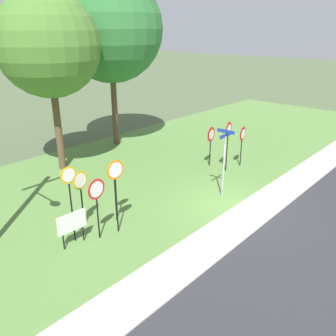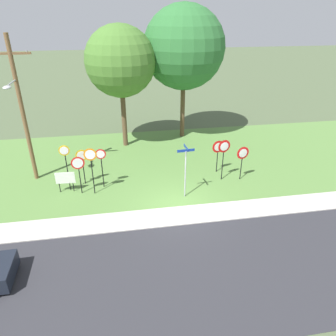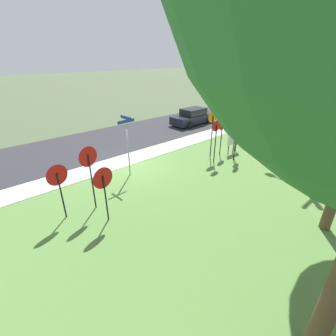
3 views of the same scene
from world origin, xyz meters
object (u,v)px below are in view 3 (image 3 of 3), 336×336
stop_sign_near_left (212,124)px  yield_sign_far_left (89,163)px  stop_sign_near_right (236,123)px  yield_sign_near_right (58,179)px  parked_hatchback_near (193,117)px  yield_sign_near_left (103,182)px  stop_sign_far_right (236,134)px  utility_pole (291,77)px  notice_board (233,140)px  stop_sign_far_left (216,133)px  street_name_post (128,142)px  stop_sign_far_center (222,128)px

stop_sign_near_left → yield_sign_far_left: 7.76m
stop_sign_near_right → yield_sign_near_right: bearing=-4.2°
parked_hatchback_near → yield_sign_near_right: bearing=23.4°
stop_sign_near_left → yield_sign_near_left: 7.91m
stop_sign_far_right → utility_pole: bearing=151.6°
stop_sign_near_right → yield_sign_near_right: stop_sign_near_right is taller
stop_sign_near_left → notice_board: stop_sign_near_left is taller
parked_hatchback_near → stop_sign_far_left: bearing=50.1°
stop_sign_far_right → yield_sign_near_right: bearing=-14.6°
stop_sign_near_right → yield_sign_near_left: bearing=3.2°
stop_sign_near_left → utility_pole: size_ratio=0.33×
yield_sign_near_right → yield_sign_far_left: (-1.15, 0.17, 0.36)m
notice_board → stop_sign_near_left: bearing=-14.5°
stop_sign_near_left → stop_sign_far_right: bearing=118.8°
yield_sign_near_left → street_name_post: 3.76m
stop_sign_near_left → utility_pole: bearing=149.9°
stop_sign_near_right → parked_hatchback_near: stop_sign_near_right is taller
stop_sign_far_center → utility_pole: (-2.96, 2.22, 2.89)m
stop_sign_near_left → stop_sign_near_right: stop_sign_near_right is taller
stop_sign_far_right → yield_sign_near_left: stop_sign_far_right is taller
yield_sign_far_left → stop_sign_far_right: bearing=163.6°
yield_sign_near_left → street_name_post: (-2.70, -2.60, 0.21)m
stop_sign_far_right → yield_sign_far_left: bearing=-14.3°
stop_sign_far_center → yield_sign_near_right: size_ratio=1.05×
stop_sign_far_center → yield_sign_near_right: (9.64, 0.05, -0.05)m
stop_sign_near_right → yield_sign_near_left: (9.20, 0.79, -0.39)m
notice_board → stop_sign_far_left: bearing=8.0°
stop_sign_near_right → utility_pole: size_ratio=0.34×
stop_sign_far_left → utility_pole: utility_pole is taller
stop_sign_far_right → yield_sign_far_left: (8.37, -0.89, 0.36)m
stop_sign_far_center → stop_sign_far_right: (0.12, 1.10, -0.05)m
street_name_post → parked_hatchback_near: bearing=-157.9°
stop_sign_far_center → street_name_post: bearing=-18.8°
stop_sign_near_right → stop_sign_far_center: bearing=-36.9°
yield_sign_far_left → notice_board: (-9.35, 0.12, -1.16)m
stop_sign_far_left → parked_hatchback_near: size_ratio=0.57×
yield_sign_far_left → notice_board: bearing=168.9°
stop_sign_near_right → stop_sign_far_right: 1.08m
stop_sign_far_right → yield_sign_far_left: 8.42m
stop_sign_far_right → utility_pole: 4.40m
street_name_post → utility_pole: bearing=153.9°
street_name_post → yield_sign_near_left: bearing=39.9°
yield_sign_far_left → street_name_post: street_name_post is taller
stop_sign_near_left → street_name_post: street_name_post is taller
yield_sign_far_left → utility_pole: 11.90m
stop_sign_far_center → parked_hatchback_near: size_ratio=0.53×
stop_sign_far_center → stop_sign_far_right: size_ratio=1.02×
street_name_post → stop_sign_far_right: bearing=152.8°
stop_sign_near_right → yield_sign_near_right: (10.34, -0.45, -0.37)m
stop_sign_near_right → notice_board: stop_sign_near_right is taller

